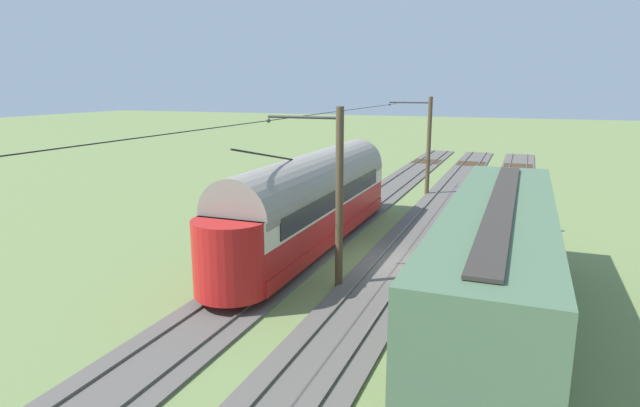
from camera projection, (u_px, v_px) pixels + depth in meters
ground_plane at (394, 266)px, 21.87m from camera, size 220.00×220.00×0.00m
track_streetcar_siding at (501, 275)px, 20.68m from camera, size 2.80×80.00×0.18m
track_adjacent_siding at (396, 262)px, 22.14m from camera, size 2.80×80.00×0.18m
track_third_siding at (304, 251)px, 23.61m from camera, size 2.80×80.00×0.18m
vintage_streetcar at (312, 198)px, 24.04m from camera, size 2.65×16.96×5.10m
boxcar_adjacent at (497, 262)px, 15.63m from camera, size 2.96×14.97×3.85m
catenary_pole_foreground at (427, 144)px, 35.54m from camera, size 2.98×0.28×6.55m
catenary_pole_mid_near at (337, 195)px, 18.98m from camera, size 2.98×0.28×6.55m
overhead_wire_run at (279, 119)px, 20.03m from camera, size 2.77×40.39×0.18m
switch_stand at (544, 219)px, 26.74m from camera, size 0.50×0.30×1.24m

